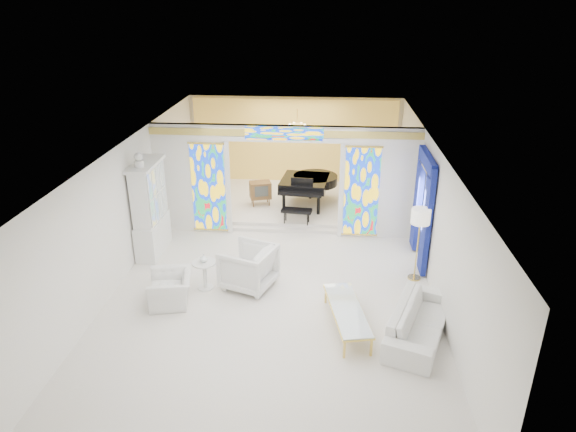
# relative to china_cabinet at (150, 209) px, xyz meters

# --- Properties ---
(floor) EXTENTS (12.00, 12.00, 0.00)m
(floor) POSITION_rel_china_cabinet_xyz_m (3.22, -0.60, -1.17)
(floor) COLOR beige
(floor) RESTS_ON ground
(ceiling) EXTENTS (7.00, 12.00, 0.02)m
(ceiling) POSITION_rel_china_cabinet_xyz_m (3.22, -0.60, 1.83)
(ceiling) COLOR white
(ceiling) RESTS_ON wall_back
(wall_back) EXTENTS (7.00, 0.02, 3.00)m
(wall_back) POSITION_rel_china_cabinet_xyz_m (3.22, 5.40, 0.33)
(wall_back) COLOR silver
(wall_back) RESTS_ON floor
(wall_front) EXTENTS (7.00, 0.02, 3.00)m
(wall_front) POSITION_rel_china_cabinet_xyz_m (3.22, -6.60, 0.33)
(wall_front) COLOR silver
(wall_front) RESTS_ON floor
(wall_left) EXTENTS (0.02, 12.00, 3.00)m
(wall_left) POSITION_rel_china_cabinet_xyz_m (-0.28, -0.60, 0.33)
(wall_left) COLOR silver
(wall_left) RESTS_ON floor
(wall_right) EXTENTS (0.02, 12.00, 3.00)m
(wall_right) POSITION_rel_china_cabinet_xyz_m (6.72, -0.60, 0.33)
(wall_right) COLOR silver
(wall_right) RESTS_ON floor
(partition_wall) EXTENTS (7.00, 0.22, 3.00)m
(partition_wall) POSITION_rel_china_cabinet_xyz_m (3.22, 1.40, 0.48)
(partition_wall) COLOR silver
(partition_wall) RESTS_ON floor
(stained_glass_left) EXTENTS (0.90, 0.04, 2.40)m
(stained_glass_left) POSITION_rel_china_cabinet_xyz_m (1.19, 1.29, 0.13)
(stained_glass_left) COLOR gold
(stained_glass_left) RESTS_ON partition_wall
(stained_glass_right) EXTENTS (0.90, 0.04, 2.40)m
(stained_glass_right) POSITION_rel_china_cabinet_xyz_m (5.25, 1.29, 0.13)
(stained_glass_right) COLOR gold
(stained_glass_right) RESTS_ON partition_wall
(stained_glass_transom) EXTENTS (2.00, 0.04, 0.34)m
(stained_glass_transom) POSITION_rel_china_cabinet_xyz_m (3.22, 1.29, 1.65)
(stained_glass_transom) COLOR gold
(stained_glass_transom) RESTS_ON partition_wall
(alcove_platform) EXTENTS (6.80, 3.80, 0.18)m
(alcove_platform) POSITION_rel_china_cabinet_xyz_m (3.22, 3.50, -1.08)
(alcove_platform) COLOR beige
(alcove_platform) RESTS_ON floor
(gold_curtain_back) EXTENTS (6.70, 0.10, 2.90)m
(gold_curtain_back) POSITION_rel_china_cabinet_xyz_m (3.22, 5.28, 0.33)
(gold_curtain_back) COLOR gold
(gold_curtain_back) RESTS_ON wall_back
(chandelier) EXTENTS (0.48, 0.48, 0.30)m
(chandelier) POSITION_rel_china_cabinet_xyz_m (3.42, 3.40, 1.38)
(chandelier) COLOR gold
(chandelier) RESTS_ON ceiling
(blue_drapes) EXTENTS (0.14, 1.85, 2.65)m
(blue_drapes) POSITION_rel_china_cabinet_xyz_m (6.62, 0.10, 0.41)
(blue_drapes) COLOR navy
(blue_drapes) RESTS_ON wall_right
(china_cabinet) EXTENTS (0.56, 1.46, 2.72)m
(china_cabinet) POSITION_rel_china_cabinet_xyz_m (0.00, 0.00, 0.00)
(china_cabinet) COLOR silver
(china_cabinet) RESTS_ON floor
(armchair_left) EXTENTS (1.06, 1.16, 0.65)m
(armchair_left) POSITION_rel_china_cabinet_xyz_m (1.11, -2.25, -0.85)
(armchair_left) COLOR white
(armchair_left) RESTS_ON floor
(armchair_right) EXTENTS (1.37, 1.35, 0.97)m
(armchair_right) POSITION_rel_china_cabinet_xyz_m (2.65, -1.47, -0.68)
(armchair_right) COLOR white
(armchair_right) RESTS_ON floor
(sofa) EXTENTS (1.63, 2.45, 0.67)m
(sofa) POSITION_rel_china_cabinet_xyz_m (6.17, -3.04, -0.84)
(sofa) COLOR white
(sofa) RESTS_ON floor
(side_table) EXTENTS (0.68, 0.68, 0.66)m
(side_table) POSITION_rel_china_cabinet_xyz_m (1.70, -1.64, -0.74)
(side_table) COLOR silver
(side_table) RESTS_ON floor
(vase) EXTENTS (0.21, 0.21, 0.19)m
(vase) POSITION_rel_china_cabinet_xyz_m (1.70, -1.64, -0.41)
(vase) COLOR silver
(vase) RESTS_ON side_table
(coffee_table) EXTENTS (0.97, 2.02, 0.43)m
(coffee_table) POSITION_rel_china_cabinet_xyz_m (4.80, -2.87, -0.77)
(coffee_table) COLOR white
(coffee_table) RESTS_ON floor
(floor_lamp) EXTENTS (0.46, 0.46, 1.74)m
(floor_lamp) POSITION_rel_china_cabinet_xyz_m (6.42, -0.83, 0.31)
(floor_lamp) COLOR gold
(floor_lamp) RESTS_ON floor
(grand_piano) EXTENTS (1.80, 2.62, 1.03)m
(grand_piano) POSITION_rel_china_cabinet_xyz_m (3.81, 3.14, -0.30)
(grand_piano) COLOR black
(grand_piano) RESTS_ON alcove_platform
(tv_console) EXTENTS (0.71, 0.58, 0.72)m
(tv_console) POSITION_rel_china_cabinet_xyz_m (2.35, 2.96, -0.52)
(tv_console) COLOR brown
(tv_console) RESTS_ON alcove_platform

